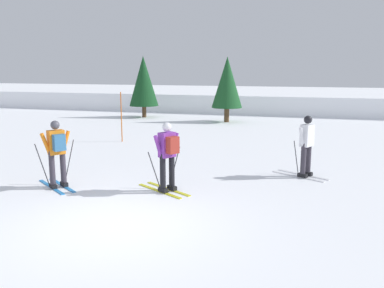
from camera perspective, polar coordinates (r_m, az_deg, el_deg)
ground_plane at (r=8.20m, az=-10.52°, el=-10.90°), size 120.00×120.00×0.00m
far_snow_ridge at (r=29.09m, az=9.12°, el=5.81°), size 80.00×6.03×1.21m
skier_purple at (r=9.80m, az=-3.42°, el=-1.35°), size 1.56×1.15×1.71m
skier_white at (r=11.59m, az=15.70°, el=-0.06°), size 1.58×1.10×1.71m
skier_orange at (r=10.65m, az=-18.37°, el=-0.91°), size 1.52×1.23×1.71m
trail_marker_pole at (r=16.83m, az=-9.85°, el=3.74°), size 0.04×0.04×2.03m
conifer_far_left at (r=22.68m, az=4.94°, el=8.57°), size 1.69×1.69×3.59m
conifer_far_right at (r=25.00m, az=-6.79°, el=8.73°), size 1.76×1.76×3.69m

